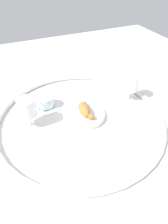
{
  "coord_description": "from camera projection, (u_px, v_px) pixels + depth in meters",
  "views": [
    {
      "loc": [
        0.64,
        -0.26,
        0.61
      ],
      "look_at": [
        -0.01,
        0.03,
        0.03
      ],
      "focal_mm": 32.39,
      "sensor_mm": 36.0,
      "label": 1
    }
  ],
  "objects": [
    {
      "name": "croissant_large",
      "position": [
        85.0,
        110.0,
        0.91
      ],
      "size": [
        0.14,
        0.07,
        0.04
      ],
      "color": "#AD6B33",
      "rests_on": "pastry_plate"
    },
    {
      "name": "folded_napkin",
      "position": [
        125.0,
        123.0,
        0.9
      ],
      "size": [
        0.11,
        0.11,
        0.01
      ],
      "primitive_type": "cube",
      "rotation": [
        0.0,
        0.0,
        -0.04
      ],
      "color": "silver",
      "rests_on": "ground_plane"
    },
    {
      "name": "table_chrome_rim",
      "position": [
        80.0,
        118.0,
        0.91
      ],
      "size": [
        0.76,
        0.76,
        0.02
      ],
      "primitive_type": "torus",
      "color": "silver",
      "rests_on": "ground_plane"
    },
    {
      "name": "coffee_cup_near",
      "position": [
        46.0,
        103.0,
        0.98
      ],
      "size": [
        0.14,
        0.14,
        0.06
      ],
      "color": "silver",
      "rests_on": "ground_plane"
    },
    {
      "name": "sugar_packet",
      "position": [
        71.0,
        94.0,
        1.08
      ],
      "size": [
        0.06,
        0.05,
        0.01
      ],
      "primitive_type": "cube",
      "rotation": [
        0.0,
        0.0,
        0.47
      ],
      "color": "white",
      "rests_on": "ground_plane"
    },
    {
      "name": "juice_glass_left",
      "position": [
        131.0,
        83.0,
        0.99
      ],
      "size": [
        0.08,
        0.08,
        0.14
      ],
      "color": "white",
      "rests_on": "ground_plane"
    },
    {
      "name": "juice_glass_right",
      "position": [
        27.0,
        109.0,
        0.84
      ],
      "size": [
        0.08,
        0.08,
        0.14
      ],
      "color": "white",
      "rests_on": "ground_plane"
    },
    {
      "name": "pastry_plate",
      "position": [
        84.0,
        115.0,
        0.93
      ],
      "size": [
        0.19,
        0.19,
        0.02
      ],
      "color": "silver",
      "rests_on": "ground_plane"
    },
    {
      "name": "ground_plane",
      "position": [
        80.0,
        120.0,
        0.92
      ],
      "size": [
        2.2,
        2.2,
        0.0
      ],
      "primitive_type": "plane",
      "color": "silver"
    }
  ]
}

